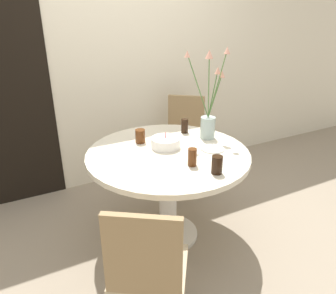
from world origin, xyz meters
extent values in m
plane|color=gray|center=(0.00, 0.00, 0.00)|extent=(16.00, 16.00, 0.00)
cube|color=beige|center=(0.00, 1.19, 1.30)|extent=(8.00, 0.05, 2.60)
cylinder|color=beige|center=(0.00, 0.00, 0.75)|extent=(1.24, 1.24, 0.04)
cylinder|color=silver|center=(0.00, 0.00, 0.38)|extent=(0.14, 0.14, 0.70)
cylinder|color=silver|center=(0.00, 0.00, 0.01)|extent=(0.50, 0.50, 0.03)
cube|color=tan|center=(0.54, 0.69, 0.46)|extent=(0.56, 0.56, 0.04)
cube|color=#997A51|center=(0.65, 0.84, 0.71)|extent=(0.32, 0.26, 0.46)
cylinder|color=#997A51|center=(0.30, 0.66, 0.22)|extent=(0.03, 0.03, 0.44)
cylinder|color=#997A51|center=(0.57, 0.46, 0.22)|extent=(0.03, 0.03, 0.44)
cylinder|color=#997A51|center=(0.51, 0.93, 0.22)|extent=(0.03, 0.03, 0.44)
cylinder|color=#997A51|center=(0.78, 0.72, 0.22)|extent=(0.03, 0.03, 0.44)
cube|color=tan|center=(-0.49, -0.73, 0.46)|extent=(0.56, 0.56, 0.04)
cube|color=#997A51|center=(-0.59, -0.88, 0.71)|extent=(0.34, 0.24, 0.46)
cylinder|color=#997A51|center=(-0.25, -0.68, 0.22)|extent=(0.03, 0.03, 0.44)
cylinder|color=#997A51|center=(-0.54, -0.49, 0.22)|extent=(0.03, 0.03, 0.44)
cylinder|color=white|center=(0.02, 0.09, 0.81)|extent=(0.22, 0.22, 0.08)
cylinder|color=#E54C4C|center=(0.02, 0.09, 0.87)|extent=(0.01, 0.01, 0.04)
cylinder|color=#9EB2AD|center=(0.42, 0.10, 0.86)|extent=(0.12, 0.12, 0.18)
cylinder|color=#4C7538|center=(0.47, 0.09, 1.13)|extent=(0.10, 0.04, 0.35)
cone|color=#E0997F|center=(0.51, 0.07, 1.30)|extent=(0.05, 0.05, 0.05)
cylinder|color=#4C7538|center=(0.40, 0.08, 1.21)|extent=(0.06, 0.06, 0.51)
cone|color=#E0997F|center=(0.37, 0.05, 1.46)|extent=(0.06, 0.06, 0.06)
cylinder|color=#4C7538|center=(0.47, 0.07, 1.22)|extent=(0.11, 0.07, 0.53)
cone|color=#E0997F|center=(0.52, 0.04, 1.48)|extent=(0.05, 0.05, 0.05)
cylinder|color=#4C7538|center=(0.46, 0.11, 1.14)|extent=(0.09, 0.02, 0.37)
cone|color=#E0997F|center=(0.50, 0.12, 1.32)|extent=(0.05, 0.05, 0.05)
cylinder|color=#4C7538|center=(0.33, 0.12, 1.21)|extent=(0.19, 0.05, 0.51)
cone|color=#E0997F|center=(0.24, 0.15, 1.46)|extent=(0.04, 0.04, 0.05)
cylinder|color=white|center=(0.33, -0.12, 0.78)|extent=(0.18, 0.18, 0.01)
cylinder|color=black|center=(0.13, -0.45, 0.83)|extent=(0.07, 0.07, 0.12)
cylinder|color=#51280F|center=(0.04, -0.28, 0.83)|extent=(0.06, 0.06, 0.13)
cylinder|color=#51280F|center=(-0.11, 0.27, 0.83)|extent=(0.08, 0.08, 0.11)
cylinder|color=black|center=(0.32, 0.30, 0.83)|extent=(0.06, 0.06, 0.12)
camera|label=1|loc=(-1.04, -2.01, 1.80)|focal=35.00mm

